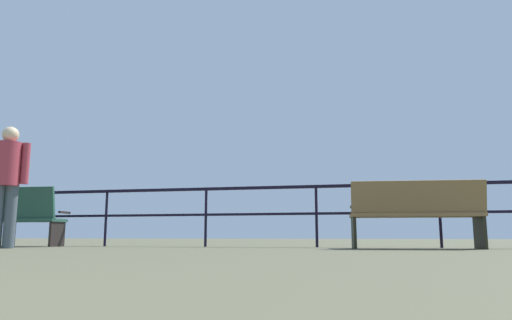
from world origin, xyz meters
name	(u,v)px	position (x,y,z in m)	size (l,w,h in m)	color
pier_railing	(206,203)	(0.00, 8.97, 0.73)	(25.89, 0.05, 0.98)	black
bench_near_left	(8,215)	(-3.27, 8.29, 0.53)	(1.82, 0.78, 0.98)	#244F40
bench_near_right	(416,211)	(3.29, 8.30, 0.52)	(1.82, 0.83, 0.93)	brown
person_at_railing	(7,177)	(-2.50, 7.30, 1.02)	(0.50, 0.36, 1.78)	#434F57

